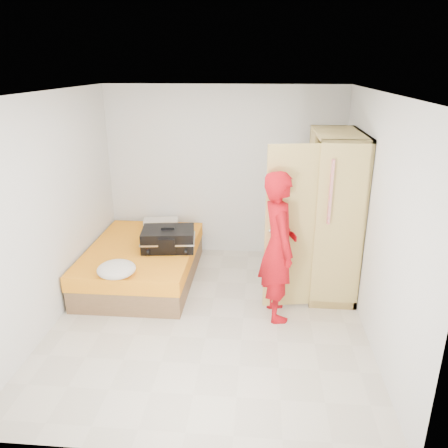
# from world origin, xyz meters

# --- Properties ---
(room) EXTENTS (4.00, 4.02, 2.60)m
(room) POSITION_xyz_m (0.00, 0.00, 1.30)
(room) COLOR beige
(room) RESTS_ON ground
(bed) EXTENTS (1.42, 2.02, 0.50)m
(bed) POSITION_xyz_m (-1.05, 0.90, 0.25)
(bed) COLOR brown
(bed) RESTS_ON ground
(wardrobe) EXTENTS (1.16, 1.28, 2.10)m
(wardrobe) POSITION_xyz_m (1.45, 0.85, 1.00)
(wardrobe) COLOR tan
(wardrobe) RESTS_ON ground
(person) EXTENTS (0.56, 0.73, 1.78)m
(person) POSITION_xyz_m (0.79, 0.13, 0.89)
(person) COLOR red
(person) RESTS_ON ground
(suitcase) EXTENTS (0.77, 0.61, 0.31)m
(suitcase) POSITION_xyz_m (-0.67, 0.87, 0.64)
(suitcase) COLOR black
(suitcase) RESTS_ON bed
(round_cushion) EXTENTS (0.46, 0.46, 0.17)m
(round_cushion) POSITION_xyz_m (-1.11, 0.00, 0.59)
(round_cushion) COLOR white
(round_cushion) RESTS_ON bed
(pillow) EXTENTS (0.57, 0.35, 0.10)m
(pillow) POSITION_xyz_m (-0.97, 1.75, 0.55)
(pillow) COLOR white
(pillow) RESTS_ON bed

